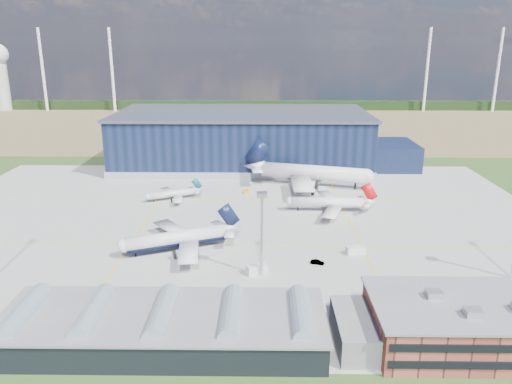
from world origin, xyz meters
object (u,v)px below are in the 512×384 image
at_px(hangar, 248,141).
at_px(gse_van_a, 355,250).
at_px(gse_tug_c, 246,192).
at_px(gse_van_c, 257,269).
at_px(light_mast_center, 262,221).
at_px(airliner_red, 328,197).
at_px(gse_tug_b, 253,294).
at_px(airliner_regional, 172,191).
at_px(car_b, 317,262).
at_px(ops_building, 485,323).
at_px(gse_cart_b, 323,189).
at_px(airliner_widebody, 313,165).
at_px(car_a, 444,296).
at_px(airstair, 196,239).
at_px(airliner_navy, 175,231).

xyz_separation_m(hangar, gse_van_a, (34.26, -110.19, -10.44)).
height_order(gse_tug_c, gse_van_c, gse_van_c).
xyz_separation_m(gse_van_a, gse_tug_c, (-33.48, 59.69, -0.49)).
bearing_deg(gse_van_c, light_mast_center, -158.54).
bearing_deg(gse_van_a, airliner_red, -8.75).
distance_m(airliner_red, gse_tug_b, 68.23).
relative_size(airliner_regional, gse_van_c, 4.31).
height_order(gse_tug_b, car_b, gse_tug_b).
distance_m(ops_building, gse_cart_b, 110.73).
bearing_deg(airliner_widebody, gse_van_c, -89.83).
bearing_deg(airliner_regional, gse_cart_b, 168.51).
relative_size(airliner_widebody, airliner_regional, 2.44).
bearing_deg(gse_van_a, gse_tug_b, 117.15).
height_order(ops_building, gse_tug_b, ops_building).
height_order(airliner_red, car_a, airliner_red).
height_order(hangar, light_mast_center, hangar).
relative_size(hangar, airliner_regional, 6.24).
height_order(ops_building, airstair, ops_building).
relative_size(airliner_navy, airliner_regional, 1.62).
bearing_deg(airliner_widebody, airliner_red, -71.09).
bearing_deg(airliner_widebody, airliner_regional, -145.10).
bearing_deg(ops_building, hangar, 108.63).
relative_size(gse_tug_b, airstair, 0.73).
bearing_deg(car_a, ops_building, -155.36).
height_order(airliner_navy, car_a, airliner_navy).
height_order(airliner_regional, gse_cart_b, airliner_regional).
xyz_separation_m(airliner_red, airliner_regional, (-58.49, 13.03, -1.67)).
distance_m(airliner_widebody, gse_van_a, 71.07).
relative_size(car_a, car_b, 1.00).
bearing_deg(airliner_widebody, gse_van_a, -70.01).
relative_size(airliner_widebody, gse_cart_b, 17.90).
xyz_separation_m(airliner_regional, gse_van_c, (33.67, -63.68, -2.49)).
bearing_deg(car_b, hangar, 28.42).
distance_m(airliner_navy, gse_tug_c, 61.20).
relative_size(hangar, gse_van_a, 26.81).
bearing_deg(airliner_widebody, ops_building, -63.00).
height_order(light_mast_center, car_a, light_mast_center).
distance_m(airliner_red, airliner_widebody, 33.28).
height_order(light_mast_center, gse_cart_b, light_mast_center).
relative_size(ops_building, car_a, 12.26).
xyz_separation_m(hangar, gse_tug_c, (0.78, -50.51, -10.93)).
bearing_deg(airliner_regional, light_mast_center, 93.89).
relative_size(airliner_navy, gse_tug_c, 11.91).
distance_m(airliner_regional, airstair, 45.99).
height_order(light_mast_center, airliner_navy, light_mast_center).
xyz_separation_m(airliner_navy, airliner_regional, (-9.79, 48.71, -2.35)).
bearing_deg(hangar, car_a, -69.48).
bearing_deg(airliner_widebody, airliner_navy, -108.78).
relative_size(airliner_navy, airliner_widebody, 0.66).
bearing_deg(airliner_regional, airliner_widebody, 175.04).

